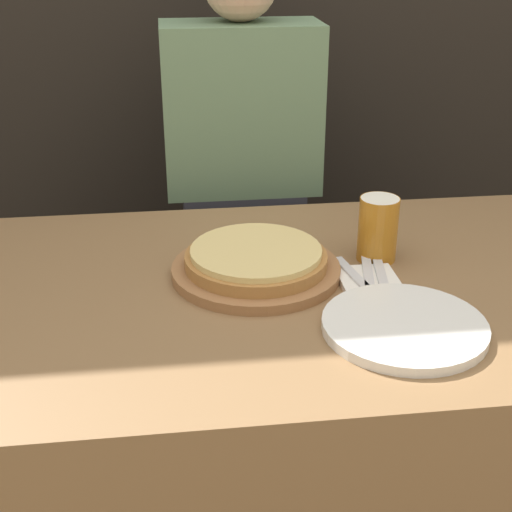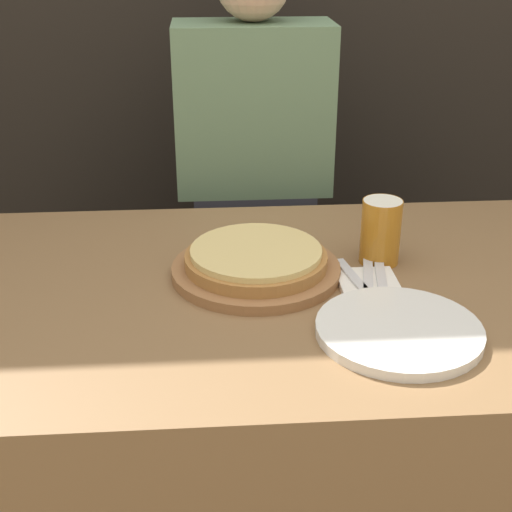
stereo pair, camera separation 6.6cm
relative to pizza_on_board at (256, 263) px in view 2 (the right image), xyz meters
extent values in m
cube|color=olive|center=(0.08, -0.05, -0.41)|extent=(1.36, 0.81, 0.77)
cylinder|color=#99663D|center=(0.00, 0.00, -0.01)|extent=(0.33, 0.33, 0.02)
cylinder|color=#A87038|center=(0.00, 0.00, 0.01)|extent=(0.27, 0.27, 0.02)
cylinder|color=#E0C175|center=(0.00, 0.00, 0.03)|extent=(0.25, 0.25, 0.01)
cylinder|color=#B7701E|center=(0.25, 0.04, 0.04)|extent=(0.08, 0.08, 0.13)
cylinder|color=white|center=(0.25, 0.04, 0.10)|extent=(0.08, 0.08, 0.02)
cylinder|color=white|center=(0.22, -0.24, -0.02)|extent=(0.28, 0.28, 0.02)
cube|color=white|center=(0.21, -0.06, -0.02)|extent=(0.11, 0.11, 0.01)
cube|color=silver|center=(0.18, -0.06, -0.01)|extent=(0.05, 0.17, 0.00)
cube|color=silver|center=(0.21, -0.06, -0.01)|extent=(0.05, 0.17, 0.00)
cube|color=silver|center=(0.23, -0.06, -0.01)|extent=(0.04, 0.15, 0.00)
cube|color=#33333D|center=(0.03, 0.56, -0.42)|extent=(0.32, 0.20, 0.75)
cube|color=slate|center=(0.03, 0.56, 0.17)|extent=(0.39, 0.20, 0.42)
camera|label=1|loc=(-0.15, -1.22, 0.60)|focal=50.00mm
camera|label=2|loc=(-0.09, -1.23, 0.60)|focal=50.00mm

